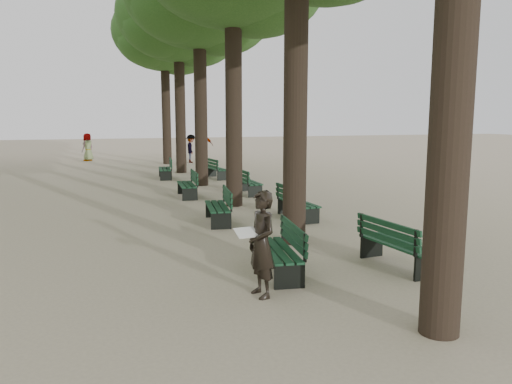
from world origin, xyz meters
name	(u,v)px	position (x,y,z in m)	size (l,w,h in m)	color
ground	(278,294)	(0.00, 0.00, 0.00)	(120.00, 120.00, 0.00)	tan
tree_central_4	(178,16)	(1.50, 18.00, 7.65)	(6.00, 6.00, 9.95)	#33261C
tree_central_5	(164,32)	(1.50, 23.00, 7.65)	(6.00, 6.00, 9.95)	#33261C
bench_left_0	(279,260)	(0.37, 0.97, 0.27)	(0.80, 1.86, 0.92)	black
bench_left_1	(218,213)	(0.37, 5.59, 0.27)	(0.80, 1.86, 0.92)	black
bench_left_2	(187,189)	(0.37, 10.15, 0.27)	(0.68, 1.83, 0.92)	black
bench_left_3	(165,173)	(0.37, 15.77, 0.27)	(0.74, 1.85, 0.92)	black
bench_right_0	(397,253)	(2.63, 0.66, 0.27)	(0.74, 1.85, 0.92)	black
bench_right_1	(298,209)	(2.63, 5.48, 0.27)	(0.66, 1.83, 0.92)	black
bench_right_2	(249,187)	(2.63, 10.12, 0.27)	(0.58, 1.80, 0.92)	black
bench_right_3	(217,173)	(2.63, 15.05, 0.27)	(0.76, 1.85, 0.92)	black
man_with_map	(262,244)	(-0.28, 0.02, 0.85)	(0.66, 0.73, 1.69)	black
pedestrian_c	(204,146)	(4.09, 24.50, 0.97)	(1.13, 0.39, 1.93)	#262628
pedestrian_b	(191,149)	(3.01, 23.33, 0.87)	(1.12, 0.35, 1.73)	#262628
pedestrian_d	(88,147)	(-3.06, 26.60, 0.88)	(0.86, 0.35, 1.77)	#262628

